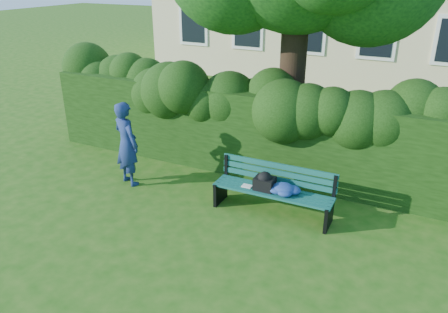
% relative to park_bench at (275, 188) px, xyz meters
% --- Properties ---
extents(ground, '(80.00, 80.00, 0.00)m').
position_rel_park_bench_xyz_m(ground, '(-0.99, -0.64, -0.50)').
color(ground, '#1D530F').
rests_on(ground, ground).
extents(hedge, '(10.00, 1.00, 1.80)m').
position_rel_park_bench_xyz_m(hedge, '(-0.99, 1.56, 0.40)').
color(hedge, black).
rests_on(hedge, ground).
extents(park_bench, '(2.17, 0.57, 0.89)m').
position_rel_park_bench_xyz_m(park_bench, '(0.00, 0.00, 0.00)').
color(park_bench, '#0F4F4A').
rests_on(park_bench, ground).
extents(man_reading, '(0.74, 0.61, 1.74)m').
position_rel_park_bench_xyz_m(man_reading, '(-3.11, -0.16, 0.37)').
color(man_reading, navy).
rests_on(man_reading, ground).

